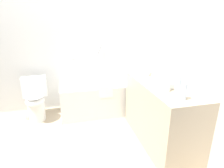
{
  "coord_description": "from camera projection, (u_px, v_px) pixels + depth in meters",
  "views": [
    {
      "loc": [
        0.16,
        -2.18,
        1.6
      ],
      "look_at": [
        0.78,
        0.31,
        0.72
      ],
      "focal_mm": 29.77,
      "sensor_mm": 36.0,
      "label": 1
    }
  ],
  "objects": [
    {
      "name": "wall_back_tiled",
      "position": [
        55.0,
        40.0,
        3.28
      ],
      "size": [
        3.6,
        0.1,
        2.55
      ],
      "primitive_type": "cube",
      "color": "silver",
      "rests_on": "ground_plane"
    },
    {
      "name": "vanity_counter",
      "position": [
        160.0,
        113.0,
        2.49
      ],
      "size": [
        0.53,
        1.3,
        0.83
      ],
      "primitive_type": "cube",
      "color": "tan",
      "rests_on": "ground_plane"
    },
    {
      "name": "water_bottle_1",
      "position": [
        168.0,
        83.0,
        2.08
      ],
      "size": [
        0.06,
        0.06,
        0.22
      ],
      "color": "silver",
      "rests_on": "vanity_counter"
    },
    {
      "name": "toilet_paper_roll",
      "position": [
        26.0,
        116.0,
        3.17
      ],
      "size": [
        0.11,
        0.11,
        0.11
      ],
      "primitive_type": "cylinder",
      "color": "white",
      "rests_on": "ground_plane"
    },
    {
      "name": "bathtub",
      "position": [
        104.0,
        95.0,
        3.4
      ],
      "size": [
        1.55,
        0.72,
        1.19
      ],
      "color": "silver",
      "rests_on": "ground_plane"
    },
    {
      "name": "toilet",
      "position": [
        35.0,
        99.0,
        3.09
      ],
      "size": [
        0.4,
        0.52,
        0.71
      ],
      "rotation": [
        0.0,
        0.0,
        -1.5
      ],
      "color": "white",
      "rests_on": "ground_plane"
    },
    {
      "name": "ground_plane",
      "position": [
        61.0,
        147.0,
        2.48
      ],
      "size": [
        4.2,
        4.2,
        0.0
      ],
      "primitive_type": "plane",
      "color": "tan"
    },
    {
      "name": "sink_basin",
      "position": [
        165.0,
        83.0,
        2.29
      ],
      "size": [
        0.3,
        0.3,
        0.06
      ],
      "primitive_type": "cylinder",
      "color": "white",
      "rests_on": "vanity_counter"
    },
    {
      "name": "drinking_glass_0",
      "position": [
        147.0,
        72.0,
        2.7
      ],
      "size": [
        0.07,
        0.07,
        0.1
      ],
      "primitive_type": "cylinder",
      "color": "white",
      "rests_on": "vanity_counter"
    },
    {
      "name": "water_bottle_0",
      "position": [
        184.0,
        92.0,
        1.86
      ],
      "size": [
        0.06,
        0.06,
        0.19
      ],
      "color": "silver",
      "rests_on": "vanity_counter"
    },
    {
      "name": "sink_faucet",
      "position": [
        178.0,
        82.0,
        2.33
      ],
      "size": [
        0.11,
        0.15,
        0.09
      ],
      "color": "silver",
      "rests_on": "vanity_counter"
    },
    {
      "name": "water_bottle_3",
      "position": [
        148.0,
        68.0,
        2.76
      ],
      "size": [
        0.06,
        0.06,
        0.21
      ],
      "color": "silver",
      "rests_on": "vanity_counter"
    },
    {
      "name": "drinking_glass_1",
      "position": [
        156.0,
        76.0,
        2.52
      ],
      "size": [
        0.08,
        0.08,
        0.09
      ],
      "primitive_type": "cylinder",
      "color": "white",
      "rests_on": "vanity_counter"
    },
    {
      "name": "wall_right_mirror",
      "position": [
        181.0,
        46.0,
        2.44
      ],
      "size": [
        0.1,
        2.95,
        2.55
      ],
      "primitive_type": "cube",
      "color": "silver",
      "rests_on": "ground_plane"
    },
    {
      "name": "water_bottle_2",
      "position": [
        178.0,
        86.0,
        1.95
      ],
      "size": [
        0.06,
        0.06,
        0.24
      ],
      "color": "silver",
      "rests_on": "vanity_counter"
    }
  ]
}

